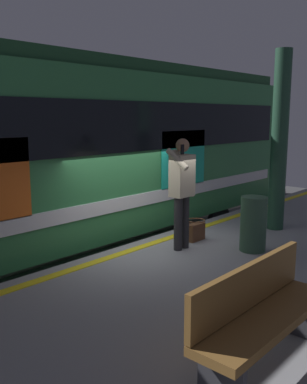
# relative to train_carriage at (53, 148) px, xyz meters

# --- Properties ---
(ground_plane) EXTENTS (26.46, 26.46, 0.00)m
(ground_plane) POSITION_rel_train_carriage_xyz_m (-0.39, 1.87, -2.57)
(ground_plane) COLOR #3D3D3F
(platform) EXTENTS (17.64, 4.34, 1.02)m
(platform) POSITION_rel_train_carriage_xyz_m (-0.39, 4.04, -2.06)
(platform) COLOR gray
(platform) RESTS_ON ground
(safety_line) EXTENTS (17.28, 0.16, 0.01)m
(safety_line) POSITION_rel_train_carriage_xyz_m (-0.39, 2.17, -1.55)
(safety_line) COLOR yellow
(safety_line) RESTS_ON platform
(track_rail_near) EXTENTS (22.93, 0.08, 0.16)m
(track_rail_near) POSITION_rel_train_carriage_xyz_m (-0.39, 0.71, -2.49)
(track_rail_near) COLOR slate
(track_rail_near) RESTS_ON ground
(track_rail_far) EXTENTS (22.93, 0.08, 0.16)m
(track_rail_far) POSITION_rel_train_carriage_xyz_m (-0.39, -0.72, -2.49)
(track_rail_far) COLOR slate
(track_rail_far) RESTS_ON ground
(train_carriage) EXTENTS (12.34, 2.99, 4.06)m
(train_carriage) POSITION_rel_train_carriage_xyz_m (0.00, 0.00, 0.00)
(train_carriage) COLOR #2D723F
(train_carriage) RESTS_ON ground
(passenger) EXTENTS (0.57, 0.55, 1.82)m
(passenger) POSITION_rel_train_carriage_xyz_m (-0.56, 2.70, -0.48)
(passenger) COLOR #262628
(passenger) RESTS_ON platform
(handbag) EXTENTS (0.37, 0.33, 0.37)m
(handbag) POSITION_rel_train_carriage_xyz_m (-1.10, 2.60, -1.38)
(handbag) COLOR #59331E
(handbag) RESTS_ON platform
(station_column) EXTENTS (0.31, 0.31, 3.38)m
(station_column) POSITION_rel_train_carriage_xyz_m (-2.79, 3.27, 0.14)
(station_column) COLOR #1E3F2D
(station_column) RESTS_ON platform
(bench) EXTENTS (1.78, 0.44, 0.90)m
(bench) POSITION_rel_train_carriage_xyz_m (1.57, 5.29, -1.06)
(bench) COLOR brown
(bench) RESTS_ON platform
(trash_bin) EXTENTS (0.42, 0.42, 0.89)m
(trash_bin) POSITION_rel_train_carriage_xyz_m (-1.26, 3.63, -1.11)
(trash_bin) COLOR #2D4C38
(trash_bin) RESTS_ON platform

